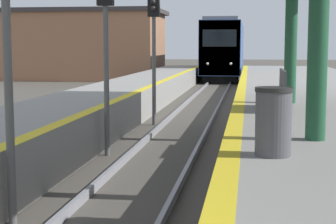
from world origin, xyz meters
TOP-DOWN VIEW (x-y plane):
  - train at (0.00, 42.77)m, footprint 2.68×16.43m
  - signal_near at (-1.39, 6.00)m, footprint 0.36×0.31m
  - signal_mid at (-1.30, 11.03)m, footprint 0.36×0.31m
  - signal_far at (-1.06, 16.07)m, footprint 0.36×0.31m
  - trash_bin at (2.23, 6.23)m, footprint 0.51×0.51m
  - bench at (2.54, 11.78)m, footprint 0.44×1.76m
  - station_building at (-11.32, 39.47)m, footprint 13.85×7.03m

SIDE VIEW (x-z plane):
  - trash_bin at x=2.23m, z-range 1.04..1.96m
  - bench at x=2.54m, z-range 1.07..1.99m
  - train at x=0.00m, z-range 0.04..4.42m
  - station_building at x=-11.32m, z-range 0.01..5.13m
  - signal_near at x=-1.39m, z-range 0.86..5.16m
  - signal_mid at x=-1.30m, z-range 0.86..5.16m
  - signal_far at x=-1.06m, z-range 0.86..5.16m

